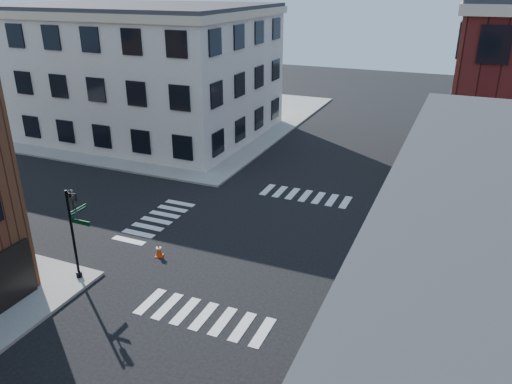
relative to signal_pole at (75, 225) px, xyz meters
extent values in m
plane|color=black|center=(6.72, 6.68, -2.86)|extent=(120.00, 120.00, 0.00)
cube|color=gray|center=(-14.28, 27.68, -2.78)|extent=(30.00, 30.00, 0.15)
cube|color=silver|center=(-12.28, 22.68, 2.64)|extent=(22.00, 16.00, 11.00)
cylinder|color=black|center=(14.22, 16.68, -1.97)|extent=(0.18, 0.18, 1.47)
cylinder|color=black|center=(14.22, 16.68, -1.24)|extent=(0.12, 0.12, 1.47)
sphere|color=#10390F|center=(14.22, 16.68, 0.44)|extent=(2.69, 2.69, 2.69)
sphere|color=#10390F|center=(14.47, 16.58, -0.10)|extent=(1.85, 1.85, 1.85)
cylinder|color=black|center=(14.22, 22.68, -2.04)|extent=(0.18, 0.18, 1.33)
cylinder|color=black|center=(14.22, 22.68, -1.38)|extent=(0.12, 0.12, 1.33)
sphere|color=#10390F|center=(14.22, 22.68, 0.14)|extent=(2.43, 2.43, 2.43)
sphere|color=#10390F|center=(14.47, 22.58, -0.35)|extent=(1.67, 1.67, 1.67)
cylinder|color=black|center=(-0.08, -0.12, -0.56)|extent=(0.12, 0.12, 4.60)
cylinder|color=black|center=(-0.08, -0.12, -2.56)|extent=(0.28, 0.28, 0.30)
cube|color=#053819|center=(0.47, -0.12, 0.29)|extent=(1.10, 0.03, 0.22)
cube|color=#053819|center=(-0.08, 0.43, 0.54)|extent=(0.03, 1.10, 0.22)
imported|color=black|center=(0.27, -0.02, 1.04)|extent=(0.22, 0.18, 1.10)
imported|color=black|center=(-0.18, 0.23, 1.04)|extent=(0.18, 0.22, 1.10)
cube|color=#A0A0A2|center=(17.59, 4.77, -1.33)|extent=(2.07, 2.45, 1.97)
cube|color=black|center=(16.66, 4.74, -0.98)|extent=(0.17, 1.88, 0.89)
cylinder|color=black|center=(17.63, 3.74, -2.36)|extent=(1.00, 0.38, 0.99)
cylinder|color=black|center=(17.55, 5.81, -2.36)|extent=(1.00, 0.38, 0.99)
cube|color=#D63E09|center=(2.18, 3.22, -2.84)|extent=(0.49, 0.49, 0.04)
cone|color=#D63E09|center=(2.18, 3.22, -2.50)|extent=(0.47, 0.47, 0.72)
cylinder|color=white|center=(2.18, 3.22, -2.40)|extent=(0.28, 0.28, 0.08)
camera|label=1|loc=(15.57, -15.45, 10.22)|focal=35.00mm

